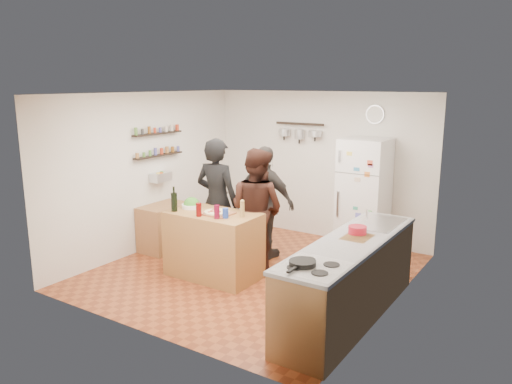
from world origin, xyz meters
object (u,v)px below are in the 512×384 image
Objects in this scene: red_bowl at (357,230)px; pepper_mill at (242,210)px; salad_bowl at (192,206)px; wine_bottle at (174,202)px; salt_canister at (225,213)px; person_center at (256,210)px; person_back at (265,203)px; fridge at (364,196)px; wall_clock at (375,114)px; skillet at (302,263)px; prep_island at (214,245)px; side_table at (165,227)px; person_left at (217,201)px; counter_run at (350,280)px.

pepper_mill is at bearing -176.43° from red_bowl.
salad_bowl is at bearing -177.71° from red_bowl.
pepper_mill is (0.95, 0.27, -0.03)m from wine_bottle.
person_center reaches higher than salt_canister.
fridge is (1.14, 1.11, 0.04)m from person_back.
wine_bottle is 1.20× the size of red_bowl.
person_center is 5.86× the size of wall_clock.
skillet is (2.39, -1.17, 0.01)m from salad_bowl.
side_table is at bearing 160.68° from prep_island.
pepper_mill is at bearing -109.53° from wall_clock.
red_bowl is at bearing 169.21° from person_center.
person_back is at bearing -135.68° from fridge.
skillet is 3.87m from wall_clock.
person_left is 7.11× the size of skillet.
side_table is at bearing -4.67° from person_left.
person_left reaches higher than person_center.
counter_run is at bearing -10.24° from side_table.
counter_run is at bearing 160.83° from person_left.
person_back reaches higher than side_table.
fridge is at bearing 108.06° from counter_run.
wine_bottle is at bearing -171.69° from red_bowl.
wine_bottle is (-0.08, -0.27, 0.10)m from salad_bowl.
pepper_mill is 0.23m from salt_canister.
wall_clock is at bearing 106.63° from red_bowl.
wine_bottle is at bearing -164.13° from pepper_mill.
pepper_mill is at bearing 145.61° from person_left.
red_bowl reaches higher than counter_run.
fridge is (1.74, 2.11, -0.04)m from salad_bowl.
person_back is at bearing 129.44° from skillet.
wall_clock reaches higher than person_left.
prep_island is at bearing -121.34° from fridge.
salt_canister is 0.07× the size of fridge.
salt_canister is at bearing 90.06° from person_center.
red_bowl is at bearing 167.34° from person_left.
wall_clock is at bearing 62.16° from prep_island.
person_left reaches higher than salad_bowl.
fridge is 6.00× the size of wall_clock.
person_left is at bearing 10.84° from person_center.
person_back is 2.24m from wall_clock.
red_bowl is at bearing 8.86° from salt_canister.
person_left is (-0.60, 0.60, -0.04)m from salt_canister.
fridge is at bearing 31.97° from side_table.
prep_island is at bearing -19.32° from side_table.
fridge reaches higher than person_center.
fridge is at bearing -138.29° from person_left.
salad_bowl is 1.05× the size of skillet.
pepper_mill is 1.98m from side_table.
person_center is (0.63, 0.09, -0.06)m from person_left.
counter_run is (2.49, -0.19, -0.49)m from salad_bowl.
fridge reaches higher than prep_island.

